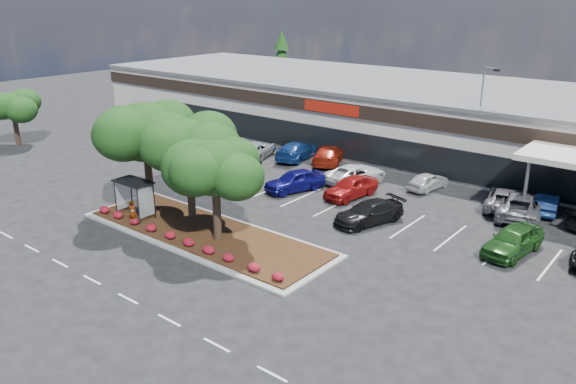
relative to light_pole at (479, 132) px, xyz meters
The scene contains 28 objects.
ground 26.98m from the light_pole, 105.71° to the right, with size 160.00×160.00×0.00m, color black.
retail_store 10.96m from the light_pole, 130.94° to the left, with size 80.40×25.20×6.25m.
landscape_island 23.88m from the light_pole, 113.05° to the right, with size 18.00×6.00×0.26m.
lane_markings 17.42m from the light_pole, 115.77° to the right, with size 33.12×20.06×0.01m.
shrub_row 25.74m from the light_pole, 111.20° to the right, with size 17.00×0.80×0.50m, color maroon, non-canonical shape.
bus_shelter 27.13m from the light_pole, 122.94° to the right, with size 2.75×1.55×2.59m.
island_tree_west 26.06m from the light_pole, 125.72° to the right, with size 7.20×7.20×7.89m, color #163310, non-canonical shape.
island_tree_mid 23.58m from the light_pole, 119.79° to the right, with size 6.60×6.60×7.32m, color #163310, non-canonical shape.
island_tree_east 23.29m from the light_pole, 109.36° to the right, with size 5.80×5.80×6.50m, color #163310, non-canonical shape.
tree_west_far 44.86m from the light_pole, 156.80° to the right, with size 4.80×4.80×5.61m, color #163310, non-canonical shape.
conifer_north_west 42.42m from the light_pole, 151.34° to the left, with size 4.40×4.40×10.00m, color #163310.
person_waiting 27.65m from the light_pole, 120.16° to the right, with size 0.61×0.40×1.66m, color #594C47.
light_pole is the anchor object (origin of this frame).
car_0 23.49m from the light_pole, 144.67° to the right, with size 2.25×5.54×1.61m, color black.
car_1 21.31m from the light_pole, 140.87° to the right, with size 1.96×4.82×1.40m, color black.
car_2 20.36m from the light_pole, 144.34° to the right, with size 1.69×4.86×1.60m, color black.
car_3 15.42m from the light_pole, 132.03° to the right, with size 1.99×4.96×1.69m, color #0D0C5C.
car_4 11.79m from the light_pole, 120.98° to the right, with size 1.94×4.83×1.65m, color maroon.
car_5 13.87m from the light_pole, 98.99° to the right, with size 2.10×5.16×1.50m, color black.
car_7 14.33m from the light_pole, 59.67° to the right, with size 1.99×4.96×1.69m, color #1E4D1A.
car_9 20.10m from the light_pole, 162.88° to the right, with size 2.55×5.53×1.54m, color #99A0A4.
car_10 16.33m from the light_pole, 165.88° to the right, with size 2.32×5.70×1.65m, color navy.
car_11 13.17m from the light_pole, 165.47° to the right, with size 2.31×5.68×1.65m, color maroon.
car_12 10.44m from the light_pole, 138.18° to the right, with size 2.58×5.60×1.56m, color white.
car_13 5.91m from the light_pole, 115.49° to the right, with size 1.61×4.01×1.37m, color #BDBDBD.
car_14 7.17m from the light_pole, 49.17° to the right, with size 2.45×5.31×1.48m, color #5D5B63.
car_15 8.57m from the light_pole, 46.03° to the right, with size 2.83×6.14×1.71m, color slate.
car_16 8.43m from the light_pole, 28.78° to the right, with size 1.48×4.26×1.40m, color navy.
Camera 1 is at (22.85, -18.50, 14.59)m, focal length 35.00 mm.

